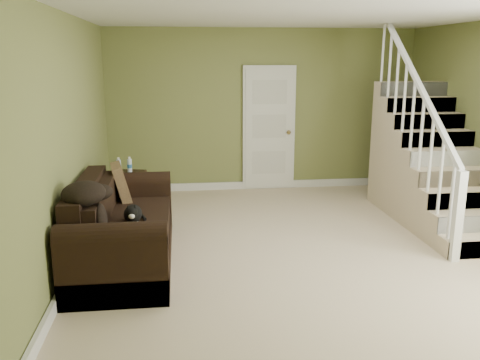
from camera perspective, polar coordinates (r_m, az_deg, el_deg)
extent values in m
cube|color=#C5B38E|center=(6.01, 6.74, -7.41)|extent=(5.00, 5.50, 0.01)
cube|color=white|center=(5.63, 7.51, 18.14)|extent=(5.00, 5.50, 0.01)
cube|color=olive|center=(8.35, 2.56, 7.81)|extent=(5.00, 0.04, 2.60)
cube|color=olive|center=(3.13, 19.18, -2.86)|extent=(5.00, 0.04, 2.60)
cube|color=olive|center=(5.62, -18.55, 4.26)|extent=(0.04, 5.50, 2.60)
cube|color=white|center=(8.53, 2.50, -0.53)|extent=(5.00, 0.04, 0.12)
cube|color=white|center=(5.93, -17.35, -7.61)|extent=(0.04, 5.50, 0.12)
cube|color=white|center=(8.36, 3.26, 5.81)|extent=(0.86, 0.05, 2.02)
cube|color=white|center=(8.34, 3.28, 5.72)|extent=(0.78, 0.04, 1.96)
sphere|color=olive|center=(8.37, 5.49, 5.36)|extent=(0.07, 0.07, 0.07)
cylinder|color=white|center=(5.96, 22.66, -2.00)|extent=(0.04, 0.04, 0.90)
cube|color=#C5B38E|center=(6.53, 24.61, -5.00)|extent=(1.00, 0.27, 0.40)
cylinder|color=white|center=(6.14, 21.61, 0.46)|extent=(0.04, 0.04, 0.90)
cube|color=#C5B38E|center=(6.72, 23.51, -3.49)|extent=(1.00, 0.27, 0.60)
cylinder|color=white|center=(6.33, 20.63, 2.78)|extent=(0.04, 0.04, 0.90)
cube|color=#C5B38E|center=(6.92, 22.48, -2.06)|extent=(1.00, 0.27, 0.80)
cylinder|color=white|center=(6.54, 19.70, 4.96)|extent=(0.04, 0.04, 0.90)
cube|color=#C5B38E|center=(7.12, 21.51, -0.71)|extent=(1.00, 0.27, 1.00)
cylinder|color=white|center=(6.75, 18.83, 6.99)|extent=(0.04, 0.04, 0.90)
cube|color=#C5B38E|center=(7.33, 20.60, 0.57)|extent=(1.00, 0.27, 1.20)
cylinder|color=white|center=(6.98, 18.00, 8.90)|extent=(0.04, 0.04, 0.90)
cube|color=#C5B38E|center=(7.54, 19.74, 1.77)|extent=(1.00, 0.27, 1.40)
cylinder|color=white|center=(7.22, 17.22, 10.69)|extent=(0.04, 0.04, 0.90)
cube|color=#C5B38E|center=(7.76, 18.92, 2.91)|extent=(1.00, 0.27, 1.60)
cylinder|color=white|center=(7.46, 16.48, 12.35)|extent=(0.04, 0.04, 0.90)
cube|color=#C5B38E|center=(7.99, 18.15, 3.98)|extent=(1.00, 0.27, 1.80)
cylinder|color=white|center=(7.71, 15.78, 13.91)|extent=(0.04, 0.04, 0.90)
cube|color=white|center=(5.87, 23.26, -3.81)|extent=(0.09, 0.09, 1.00)
cube|color=white|center=(6.72, 19.13, 10.80)|extent=(0.06, 2.46, 1.84)
cube|color=black|center=(5.66, -12.71, -7.63)|extent=(0.96, 2.23, 0.25)
cube|color=black|center=(5.57, -11.80, -5.32)|extent=(0.73, 1.69, 0.22)
cube|color=black|center=(4.68, -14.01, -9.85)|extent=(0.96, 0.25, 0.63)
cube|color=black|center=(6.53, -11.97, -2.95)|extent=(0.96, 0.25, 0.63)
cylinder|color=black|center=(4.57, -14.24, -6.22)|extent=(0.96, 0.25, 0.25)
cylinder|color=black|center=(6.45, -12.11, -0.27)|extent=(0.96, 0.25, 0.25)
cube|color=black|center=(5.57, -16.85, -3.47)|extent=(0.20, 1.73, 0.64)
cube|color=black|center=(5.53, -15.30, -2.64)|extent=(0.14, 1.67, 0.36)
cube|color=black|center=(7.32, -12.65, -1.41)|extent=(0.58, 0.58, 0.58)
cylinder|color=white|center=(7.19, -13.46, 1.45)|extent=(0.06, 0.06, 0.20)
cylinder|color=#2C6CAC|center=(7.19, -13.46, 1.45)|extent=(0.07, 0.07, 0.05)
cylinder|color=white|center=(7.16, -13.51, 2.35)|extent=(0.03, 0.03, 0.03)
cylinder|color=white|center=(7.21, -12.29, 1.55)|extent=(0.06, 0.06, 0.20)
cylinder|color=#2C6CAC|center=(7.21, -12.29, 1.55)|extent=(0.07, 0.07, 0.05)
cylinder|color=white|center=(7.18, -12.34, 2.44)|extent=(0.03, 0.03, 0.03)
ellipsoid|color=black|center=(5.40, -11.93, -3.72)|extent=(0.20, 0.33, 0.18)
ellipsoid|color=white|center=(5.33, -11.98, -4.28)|extent=(0.11, 0.14, 0.09)
sphere|color=black|center=(5.21, -12.12, -3.62)|extent=(0.12, 0.12, 0.12)
ellipsoid|color=white|center=(5.17, -12.15, -4.00)|extent=(0.06, 0.05, 0.06)
cone|color=black|center=(5.21, -12.51, -2.94)|extent=(0.04, 0.05, 0.05)
cone|color=black|center=(5.20, -11.78, -2.92)|extent=(0.04, 0.05, 0.05)
cylinder|color=black|center=(5.53, -10.87, -3.98)|extent=(0.10, 0.25, 0.03)
ellipsoid|color=gold|center=(5.13, -11.59, -5.27)|extent=(0.11, 0.22, 0.06)
cube|color=#442D1B|center=(6.26, -13.17, -0.37)|extent=(0.30, 0.50, 0.48)
ellipsoid|color=black|center=(4.94, -17.15, -1.45)|extent=(0.55, 0.62, 0.22)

